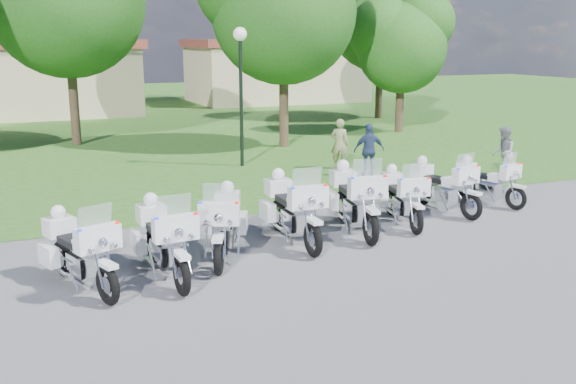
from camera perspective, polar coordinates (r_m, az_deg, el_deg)
name	(u,v)px	position (r m, az deg, el deg)	size (l,w,h in m)	color
ground	(322,250)	(12.91, 3.02, -5.16)	(100.00, 100.00, 0.00)	#5C5C62
grass_lawn	(119,112)	(38.60, -14.82, 6.89)	(100.00, 48.00, 0.01)	#29571B
motorcycle_0	(79,250)	(11.36, -18.10, -4.93)	(1.27, 2.27, 1.59)	black
motorcycle_1	(163,238)	(11.54, -11.02, -4.06)	(0.89, 2.46, 1.65)	black
motorcycle_2	(224,222)	(12.39, -5.71, -2.71)	(1.38, 2.28, 1.63)	black
motorcycle_3	(292,208)	(13.24, 0.37, -1.42)	(0.85, 2.55, 1.71)	black
motorcycle_4	(354,198)	(14.07, 5.88, -0.53)	(1.13, 2.60, 1.75)	black
motorcycle_5	(401,196)	(14.84, 10.05, -0.33)	(1.04, 2.23, 1.51)	black
motorcycle_6	(442,185)	(16.05, 13.52, 0.59)	(0.98, 2.29, 1.54)	black
motorcycle_7	(487,180)	(17.18, 17.26, 0.99)	(1.01, 2.05, 1.41)	black
lamp_post	(241,63)	(21.02, -4.24, 11.35)	(0.44, 0.44, 4.49)	black
tree_3	(401,39)	(29.49, 10.03, 13.21)	(4.64, 3.96, 6.19)	#38281C
tree_4	(380,7)	(34.58, 8.22, 15.92)	(6.45, 5.50, 8.60)	#38281C
building_west	(2,77)	(39.06, -24.07, 9.30)	(14.56, 8.32, 4.10)	tan
building_east	(276,70)	(44.19, -1.09, 10.79)	(11.44, 7.28, 4.10)	tan
bystander_a	(340,144)	(20.84, 4.61, 4.28)	(0.59, 0.39, 1.62)	#87885C
bystander_b	(503,153)	(20.17, 18.57, 3.27)	(0.77, 0.60, 1.59)	gray
bystander_c	(369,151)	(19.68, 7.22, 3.68)	(0.95, 0.40, 1.62)	navy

